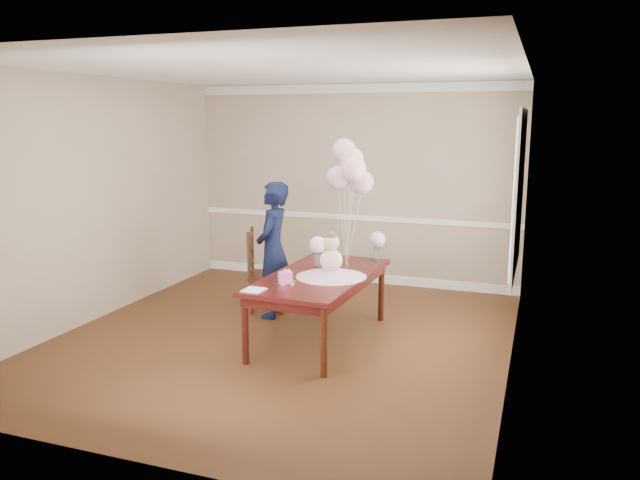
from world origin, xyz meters
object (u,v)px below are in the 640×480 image
Objects in this scene: dining_chair_seat at (267,275)px; woman at (273,250)px; dining_table_top at (320,276)px; birthday_cake at (285,277)px.

dining_chair_seat is 0.40m from woman.
woman reaches higher than dining_table_top.
birthday_cake is 0.33× the size of dining_chair_seat.
dining_chair_seat is (-0.92, 0.73, -0.24)m from dining_table_top.
dining_table_top is 0.98m from woman.
birthday_cake is 1.38m from dining_chair_seat.
dining_table_top is 0.46m from birthday_cake.
dining_chair_seat is at bearing -141.02° from woman.
dining_table_top is 4.39× the size of dining_chair_seat.
dining_chair_seat is at bearing 144.26° from dining_table_top.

